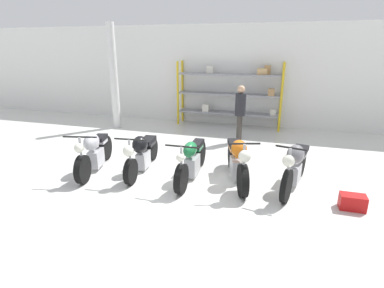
{
  "coord_description": "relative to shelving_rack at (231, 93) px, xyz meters",
  "views": [
    {
      "loc": [
        1.85,
        -5.8,
        2.8
      ],
      "look_at": [
        0.0,
        0.4,
        0.7
      ],
      "focal_mm": 28.0,
      "sensor_mm": 36.0,
      "label": 1
    }
  ],
  "objects": [
    {
      "name": "support_pillar",
      "position": [
        -3.92,
        -1.34,
        0.56
      ],
      "size": [
        0.28,
        0.28,
        3.6
      ],
      "color": "silver",
      "rests_on": "ground_plane"
    },
    {
      "name": "motorcycle_silver",
      "position": [
        -2.36,
        -5.07,
        -0.78
      ],
      "size": [
        0.8,
        2.04,
        1.04
      ],
      "rotation": [
        0.0,
        0.0,
        -1.35
      ],
      "color": "black",
      "rests_on": "ground_plane"
    },
    {
      "name": "person_browsing",
      "position": [
        0.6,
        -1.88,
        -0.22
      ],
      "size": [
        0.35,
        0.35,
        1.73
      ],
      "rotation": [
        0.0,
        0.0,
        3.06
      ],
      "color": "#38332D",
      "rests_on": "ground_plane"
    },
    {
      "name": "toolbox",
      "position": [
        3.14,
        -5.32,
        -1.1
      ],
      "size": [
        0.44,
        0.26,
        0.28
      ],
      "color": "red",
      "rests_on": "ground_plane"
    },
    {
      "name": "motorcycle_green",
      "position": [
        -0.04,
        -4.82,
        -0.82
      ],
      "size": [
        0.67,
        2.15,
        0.99
      ],
      "rotation": [
        0.0,
        0.0,
        -1.56
      ],
      "color": "black",
      "rests_on": "ground_plane"
    },
    {
      "name": "motorcycle_orange",
      "position": [
        0.96,
        -4.72,
        -0.76
      ],
      "size": [
        0.86,
        2.02,
        1.09
      ],
      "rotation": [
        0.0,
        0.0,
        -1.27
      ],
      "color": "black",
      "rests_on": "ground_plane"
    },
    {
      "name": "shelving_rack",
      "position": [
        0.0,
        0.0,
        0.0
      ],
      "size": [
        3.76,
        0.63,
        2.32
      ],
      "color": "gold",
      "rests_on": "ground_plane"
    },
    {
      "name": "motorcycle_grey",
      "position": [
        2.13,
        -4.73,
        -0.72
      ],
      "size": [
        0.71,
        2.01,
        1.08
      ],
      "rotation": [
        0.0,
        0.0,
        -1.8
      ],
      "color": "black",
      "rests_on": "ground_plane"
    },
    {
      "name": "ground_plane",
      "position": [
        -0.12,
        -4.95,
        -1.24
      ],
      "size": [
        30.0,
        30.0,
        0.0
      ],
      "primitive_type": "plane",
      "color": "silver"
    },
    {
      "name": "motorcycle_black",
      "position": [
        -1.27,
        -4.79,
        -0.78
      ],
      "size": [
        0.66,
        2.06,
        1.0
      ],
      "rotation": [
        0.0,
        0.0,
        -1.47
      ],
      "color": "black",
      "rests_on": "ground_plane"
    },
    {
      "name": "back_wall",
      "position": [
        -0.12,
        0.37,
        0.56
      ],
      "size": [
        30.0,
        0.08,
        3.6
      ],
      "color": "white",
      "rests_on": "ground_plane"
    }
  ]
}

